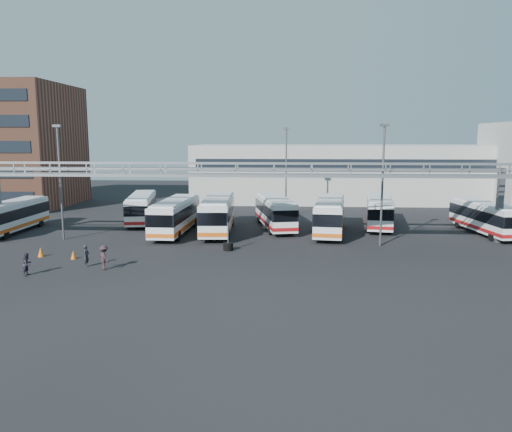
# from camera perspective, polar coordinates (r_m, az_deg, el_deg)

# --- Properties ---
(ground) EXTENTS (140.00, 140.00, 0.00)m
(ground) POSITION_cam_1_polar(r_m,az_deg,el_deg) (36.36, -2.92, -5.54)
(ground) COLOR black
(ground) RESTS_ON ground
(gantry) EXTENTS (51.40, 5.15, 7.10)m
(gantry) POSITION_cam_1_polar(r_m,az_deg,el_deg) (41.20, -2.09, 3.96)
(gantry) COLOR gray
(gantry) RESTS_ON ground
(apartment_building) EXTENTS (18.00, 15.00, 16.00)m
(apartment_building) POSITION_cam_1_polar(r_m,az_deg,el_deg) (75.23, -27.13, 7.16)
(apartment_building) COLOR brown
(apartment_building) RESTS_ON ground
(warehouse) EXTENTS (42.00, 14.00, 8.00)m
(warehouse) POSITION_cam_1_polar(r_m,az_deg,el_deg) (73.61, 9.69, 4.88)
(warehouse) COLOR #9E9E99
(warehouse) RESTS_ON ground
(light_pole_left) EXTENTS (0.70, 0.35, 10.21)m
(light_pole_left) POSITION_cam_1_polar(r_m,az_deg,el_deg) (47.48, -21.49, 4.27)
(light_pole_left) COLOR #4C4F54
(light_pole_left) RESTS_ON ground
(light_pole_mid) EXTENTS (0.70, 0.35, 10.21)m
(light_pole_mid) POSITION_cam_1_polar(r_m,az_deg,el_deg) (42.90, 14.27, 4.18)
(light_pole_mid) COLOR #4C4F54
(light_pole_mid) RESTS_ON ground
(light_pole_back) EXTENTS (0.70, 0.35, 10.21)m
(light_pole_back) POSITION_cam_1_polar(r_m,az_deg,el_deg) (57.09, 3.46, 5.57)
(light_pole_back) COLOR #4C4F54
(light_pole_back) RESTS_ON ground
(bus_0) EXTENTS (2.40, 10.08, 3.06)m
(bus_0) POSITION_cam_1_polar(r_m,az_deg,el_deg) (53.44, -26.04, 0.08)
(bus_0) COLOR silver
(bus_0) RESTS_ON ground
(bus_2) EXTENTS (4.06, 10.39, 3.08)m
(bus_2) POSITION_cam_1_polar(r_m,az_deg,el_deg) (54.95, -12.96, 1.01)
(bus_2) COLOR silver
(bus_2) RESTS_ON ground
(bus_3) EXTENTS (2.84, 10.84, 3.27)m
(bus_3) POSITION_cam_1_polar(r_m,az_deg,el_deg) (48.05, -9.22, 0.13)
(bus_3) COLOR silver
(bus_3) RESTS_ON ground
(bus_4) EXTENTS (3.27, 11.54, 3.47)m
(bus_4) POSITION_cam_1_polar(r_m,az_deg,el_deg) (48.15, -4.40, 0.36)
(bus_4) COLOR silver
(bus_4) RESTS_ON ground
(bus_5) EXTENTS (4.54, 10.77, 3.19)m
(bus_5) POSITION_cam_1_polar(r_m,az_deg,el_deg) (50.28, 2.18, 0.58)
(bus_5) COLOR silver
(bus_5) RESTS_ON ground
(bus_6) EXTENTS (3.88, 11.14, 3.32)m
(bus_6) POSITION_cam_1_polar(r_m,az_deg,el_deg) (48.00, 8.42, 0.17)
(bus_6) COLOR silver
(bus_6) RESTS_ON ground
(bus_7) EXTENTS (4.01, 10.63, 3.15)m
(bus_7) POSITION_cam_1_polar(r_m,az_deg,el_deg) (52.53, 13.91, 0.66)
(bus_7) COLOR silver
(bus_7) RESTS_ON ground
(bus_9) EXTENTS (3.62, 10.24, 3.04)m
(bus_9) POSITION_cam_1_polar(r_m,az_deg,el_deg) (51.88, 24.73, -0.08)
(bus_9) COLOR silver
(bus_9) RESTS_ON ground
(pedestrian_a) EXTENTS (0.40, 0.59, 1.58)m
(pedestrian_a) POSITION_cam_1_polar(r_m,az_deg,el_deg) (37.52, -18.82, -4.32)
(pedestrian_a) COLOR #21222A
(pedestrian_a) RESTS_ON ground
(pedestrian_b) EXTENTS (0.67, 0.81, 1.52)m
(pedestrian_b) POSITION_cam_1_polar(r_m,az_deg,el_deg) (36.64, -24.67, -5.03)
(pedestrian_b) COLOR #292432
(pedestrian_b) RESTS_ON ground
(pedestrian_c) EXTENTS (1.24, 1.25, 1.73)m
(pedestrian_c) POSITION_cam_1_polar(r_m,az_deg,el_deg) (36.25, -16.96, -4.56)
(pedestrian_c) COLOR #302024
(pedestrian_c) RESTS_ON ground
(cone_left) EXTENTS (0.52, 0.52, 0.64)m
(cone_left) POSITION_cam_1_polar(r_m,az_deg,el_deg) (40.28, -20.15, -4.19)
(cone_left) COLOR #D9610C
(cone_left) RESTS_ON ground
(cone_right) EXTENTS (0.50, 0.50, 0.73)m
(cone_right) POSITION_cam_1_polar(r_m,az_deg,el_deg) (41.95, -23.39, -3.80)
(cone_right) COLOR #D9610C
(cone_right) RESTS_ON ground
(tire_stack) EXTENTS (0.81, 0.81, 2.31)m
(tire_stack) POSITION_cam_1_polar(r_m,az_deg,el_deg) (40.70, -3.20, -3.41)
(tire_stack) COLOR black
(tire_stack) RESTS_ON ground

